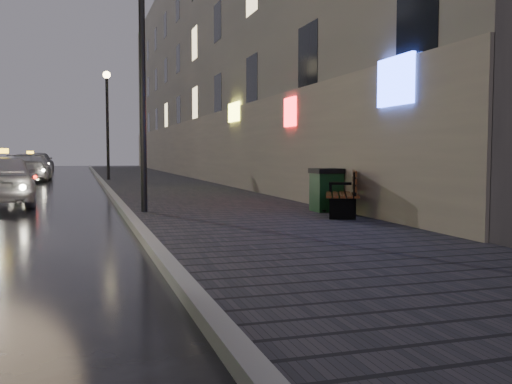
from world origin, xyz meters
The scene contains 11 objects.
ground centered at (0.00, 0.00, 0.00)m, with size 120.00×120.00×0.00m, color black.
sidewalk centered at (3.90, 21.00, 0.07)m, with size 4.60×58.00×0.15m, color black.
curb centered at (1.50, 21.00, 0.07)m, with size 0.20×58.00×0.15m, color slate.
building_near centered at (7.10, 25.00, 6.50)m, with size 1.80×50.00×13.00m, color #605B54.
lamp_near centered at (1.85, 6.00, 3.49)m, with size 0.36×0.36×5.28m.
lamp_far centered at (1.85, 22.00, 3.49)m, with size 0.36×0.36×5.28m.
bench centered at (5.84, 3.99, 0.63)m, with size 1.37×1.99×0.97m.
trash_bin centered at (5.80, 4.88, 0.64)m, with size 0.64×0.64×0.97m.
taxi_near centered at (-1.57, 10.32, 0.73)m, with size 1.72×4.27×1.45m, color #BABAC0.
taxi_mid centered at (-1.93, 24.91, 0.71)m, with size 1.99×4.89×1.42m, color white.
car_far centered at (-2.56, 41.80, 0.79)m, with size 1.86×4.63×1.58m, color #A3A3AB.
Camera 1 is at (0.46, -6.91, 1.48)m, focal length 40.00 mm.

